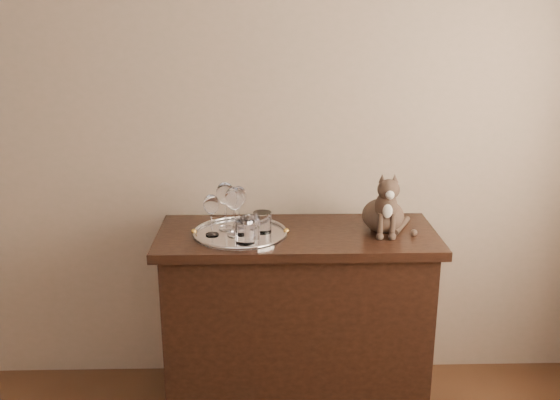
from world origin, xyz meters
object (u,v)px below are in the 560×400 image
Objects in this scene: wine_glass_a at (225,206)px; tumbler_b at (245,232)px; tray at (240,234)px; sideboard at (296,321)px; wine_glass_c at (212,215)px; tumbler_c at (262,222)px; cat at (384,200)px; wine_glass_b at (239,206)px; wine_glass_d at (235,211)px; tumbler_a at (250,227)px.

wine_glass_a is 2.30× the size of tumbler_b.
sideboard is at bearing 7.04° from tray.
wine_glass_c is 0.22m from tumbler_c.
cat is (0.61, 0.04, 0.13)m from tray.
tumbler_c is at bearing -40.87° from wine_glass_b.
tray is 0.63m from cat.
wine_glass_a is at bearing 173.18° from sideboard.
wine_glass_c is 0.10m from wine_glass_d.
wine_glass_b is 2.02× the size of tumbler_c.
wine_glass_a reaches higher than tumbler_a.
tray is 0.14m from wine_glass_a.
wine_glass_c is at bearing -132.81° from wine_glass_b.
wine_glass_b reaches higher than tray.
wine_glass_d is at bearing -170.05° from sideboard.
wine_glass_d is (-0.02, -0.02, 0.11)m from tray.
wine_glass_a is 0.17m from tumbler_a.
tray is 2.25× the size of wine_glass_c.
wine_glass_c is 0.17m from tumbler_a.
wine_glass_d is at bearing -62.80° from wine_glass_a.
wine_glass_a is at bearing 161.75° from tumbler_c.
wine_glass_b reaches higher than tumbler_c.
wine_glass_d is at bearing -0.67° from wine_glass_c.
wine_glass_d is 0.64m from cat.
wine_glass_b is 0.22m from tumbler_b.
tumbler_a is 1.03× the size of tumbler_c.
wine_glass_a is 2.34× the size of tumbler_c.
cat is at bearing 9.74° from tumbler_a.
cat is at bearing -2.01° from wine_glass_a.
tumbler_a is at bearing -168.26° from cat.
tumbler_b reaches higher than tray.
tumbler_c is at bearing -174.18° from sideboard.
sideboard is 0.64m from wine_glass_c.
wine_glass_b is 0.17m from tumbler_a.
wine_glass_c is (-0.05, -0.08, -0.01)m from wine_glass_a.
wine_glass_d reaches higher than wine_glass_c.
wine_glass_a is at bearing 179.98° from cat.
wine_glass_c is at bearing 179.33° from wine_glass_d.
wine_glass_d is at bearing 149.42° from tumbler_a.
tumbler_b is (0.14, -0.10, -0.04)m from wine_glass_c.
tumbler_a reaches higher than tumbler_b.
tray is 4.51× the size of tumbler_c.
wine_glass_a is 0.99× the size of wine_glass_d.
cat reaches higher than wine_glass_a.
tray is 0.11m from tumbler_c.
wine_glass_a is at bearing 131.54° from tumbler_a.
wine_glass_a reaches higher than wine_glass_c.
wine_glass_b is 0.14m from tumbler_c.
tray is 0.15m from wine_glass_c.
tumbler_a reaches higher than sideboard.
wine_glass_a is 0.10m from wine_glass_c.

